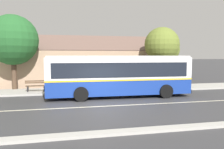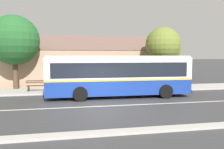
# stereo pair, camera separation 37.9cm
# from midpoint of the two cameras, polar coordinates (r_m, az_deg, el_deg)

# --- Properties ---
(ground_plane) EXTENTS (300.00, 300.00, 0.00)m
(ground_plane) POSITION_cam_midpoint_polar(r_m,az_deg,el_deg) (13.45, -3.57, -8.31)
(ground_plane) COLOR #38383A
(sidewalk_far) EXTENTS (60.00, 3.00, 0.15)m
(sidewalk_far) POSITION_cam_midpoint_polar(r_m,az_deg,el_deg) (19.28, -6.17, -4.03)
(sidewalk_far) COLOR #ADAAA3
(sidewalk_far) RESTS_ON ground
(curb_near) EXTENTS (60.00, 0.50, 0.12)m
(curb_near) POSITION_cam_midpoint_polar(r_m,az_deg,el_deg) (8.95, 0.99, -14.84)
(curb_near) COLOR #ADAAA3
(curb_near) RESTS_ON ground
(lane_divider_stripe) EXTENTS (60.00, 0.16, 0.01)m
(lane_divider_stripe) POSITION_cam_midpoint_polar(r_m,az_deg,el_deg) (13.45, -3.58, -8.30)
(lane_divider_stripe) COLOR beige
(lane_divider_stripe) RESTS_ON ground
(community_building) EXTENTS (22.74, 8.52, 6.42)m
(community_building) POSITION_cam_midpoint_polar(r_m,az_deg,el_deg) (25.68, -13.03, 2.22)
(community_building) COLOR tan
(community_building) RESTS_ON ground
(transit_bus) EXTENTS (10.60, 2.90, 3.07)m
(transit_bus) POSITION_cam_midpoint_polar(r_m,az_deg,el_deg) (16.34, 1.17, -0.06)
(transit_bus) COLOR navy
(transit_bus) RESTS_ON ground
(bench_by_building) EXTENTS (1.62, 0.51, 0.94)m
(bench_by_building) POSITION_cam_midpoint_polar(r_m,az_deg,el_deg) (18.98, -19.78, -2.95)
(bench_by_building) COLOR brown
(bench_by_building) RESTS_ON sidewalk_far
(street_tree_primary) EXTENTS (3.53, 3.38, 5.84)m
(street_tree_primary) POSITION_cam_midpoint_polar(r_m,az_deg,el_deg) (22.03, 12.74, 7.31)
(street_tree_primary) COLOR #4C3828
(street_tree_primary) RESTS_ON ground
(street_tree_secondary) EXTENTS (4.33, 4.33, 6.59)m
(street_tree_secondary) POSITION_cam_midpoint_polar(r_m,az_deg,el_deg) (20.95, -24.97, 8.14)
(street_tree_secondary) COLOR #4C3828
(street_tree_secondary) RESTS_ON ground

